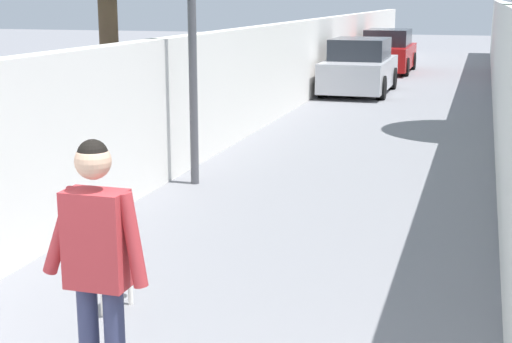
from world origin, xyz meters
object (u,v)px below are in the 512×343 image
dog (118,279)px  car_near (360,68)px  car_far (388,52)px  person_skateboarder (98,257)px

dog → car_near: (15.76, 0.42, 0.44)m
car_far → dog: bearing=-178.9°
person_skateboarder → car_near: size_ratio=0.44×
car_far → car_near: bearing=180.0°
dog → car_far: bearing=1.1°
dog → car_far: 22.18m
dog → car_far: (22.17, 0.42, 0.44)m
person_skateboarder → car_far: size_ratio=0.43×
dog → car_near: bearing=1.5°
person_skateboarder → dog: 2.03m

